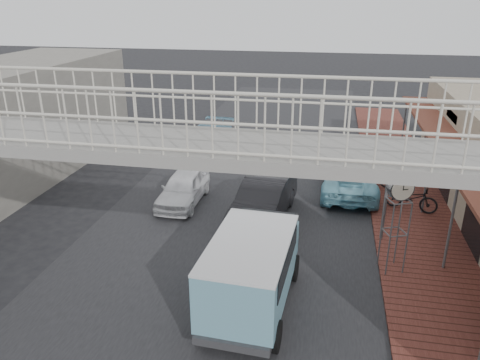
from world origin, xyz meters
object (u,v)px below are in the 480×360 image
at_px(angkot_van, 252,264).
at_px(motorcycle_far, 375,176).
at_px(angkot_far, 207,139).
at_px(street_clock, 400,192).
at_px(motorcycle_near, 411,197).
at_px(arrow_sign, 416,162).
at_px(white_hatchback, 183,188).
at_px(dark_sedan, 263,200).
at_px(angkot_curb, 350,177).

xyz_separation_m(angkot_van, motorcycle_far, (3.80, 9.27, -0.77)).
distance_m(angkot_far, motorcycle_far, 9.21).
bearing_deg(street_clock, angkot_far, 108.10).
bearing_deg(motorcycle_near, motorcycle_far, 46.85).
bearing_deg(angkot_far, angkot_van, -65.01).
bearing_deg(arrow_sign, angkot_van, -147.82).
distance_m(angkot_van, motorcycle_far, 10.05).
relative_size(motorcycle_near, arrow_sign, 0.58).
bearing_deg(white_hatchback, arrow_sign, -10.33).
bearing_deg(angkot_van, motorcycle_near, 57.93).
xyz_separation_m(motorcycle_near, motorcycle_far, (-1.17, 2.22, -0.04)).
distance_m(motorcycle_near, arrow_sign, 3.29).
relative_size(dark_sedan, motorcycle_far, 2.86).
distance_m(angkot_far, motorcycle_near, 11.28).
bearing_deg(motorcycle_near, white_hatchback, 114.37).
relative_size(angkot_far, angkot_van, 1.07).
height_order(white_hatchback, motorcycle_far, white_hatchback).
relative_size(angkot_van, motorcycle_far, 2.78).
relative_size(white_hatchback, motorcycle_far, 2.29).
bearing_deg(arrow_sign, street_clock, -122.50).
xyz_separation_m(motorcycle_near, street_clock, (-1.17, -4.50, 1.99)).
height_order(white_hatchback, motorcycle_near, white_hatchback).
relative_size(dark_sedan, arrow_sign, 1.35).
bearing_deg(angkot_far, street_clock, -45.61).
bearing_deg(angkot_curb, motorcycle_far, -149.95).
distance_m(dark_sedan, motorcycle_far, 5.78).
bearing_deg(angkot_curb, white_hatchback, 20.90).
height_order(angkot_far, angkot_van, angkot_van).
height_order(white_hatchback, angkot_curb, angkot_curb).
bearing_deg(angkot_curb, angkot_far, -29.30).
relative_size(angkot_van, arrow_sign, 1.31).
relative_size(angkot_curb, motorcycle_near, 2.46).
distance_m(white_hatchback, angkot_van, 7.38).
height_order(angkot_far, arrow_sign, arrow_sign).
xyz_separation_m(motorcycle_far, street_clock, (0.00, -6.72, 2.02)).
height_order(white_hatchback, dark_sedan, dark_sedan).
xyz_separation_m(white_hatchback, angkot_van, (3.86, -6.24, 0.73)).
height_order(white_hatchback, angkot_van, angkot_van).
distance_m(white_hatchback, street_clock, 8.73).
relative_size(white_hatchback, motorcycle_near, 1.86).
xyz_separation_m(dark_sedan, street_clock, (4.30, -2.87, 1.85)).
height_order(motorcycle_near, arrow_sign, arrow_sign).
bearing_deg(street_clock, dark_sedan, 125.15).
distance_m(motorcycle_near, street_clock, 5.05).
relative_size(dark_sedan, angkot_van, 1.03).
xyz_separation_m(angkot_far, arrow_sign, (9.18, -8.25, 2.15)).
bearing_deg(angkot_curb, dark_sedan, 46.07).
height_order(motorcycle_far, street_clock, street_clock).
bearing_deg(street_clock, angkot_curb, 79.07).
relative_size(angkot_van, motorcycle_near, 2.26).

